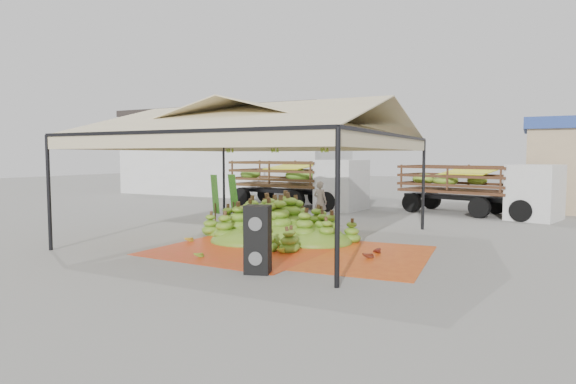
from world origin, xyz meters
The scene contains 17 objects.
ground centered at (0.00, 0.00, 0.00)m, with size 90.00×90.00×0.00m, color slate.
canopy_tent centered at (0.00, 0.00, 3.30)m, with size 8.10×8.10×4.00m.
building_white centered at (-10.00, 14.00, 2.71)m, with size 14.30×6.30×5.40m.
tarp_left centered at (0.47, -1.64, 0.01)m, with size 4.25×4.05×0.01m, color red.
tarp_right centered at (3.16, -1.14, 0.01)m, with size 3.90×4.10×0.01m, color #D15413.
banana_heap centered at (0.34, 0.34, 0.58)m, with size 5.39×4.43×1.16m, color #4F7718.
hand_yellow_a centered at (1.51, -1.68, 0.11)m, with size 0.50×0.41×0.23m, color gold.
hand_yellow_b centered at (-1.59, -1.38, 0.10)m, with size 0.44×0.36×0.20m, color #AD8522.
hand_red_a centered at (3.70, -1.19, 0.10)m, with size 0.43×0.35×0.20m, color #541C13.
hand_red_b centered at (3.70, -0.62, 0.10)m, with size 0.44×0.36×0.20m, color #581A14.
hand_green centered at (-0.02, -2.97, 0.09)m, with size 0.39×0.32×0.18m, color #507318.
hanging_bunches centered at (0.76, -0.43, 2.62)m, with size 3.24×0.24×0.20m.
speaker_stack centered at (2.11, -3.70, 0.72)m, with size 0.63×0.59×1.43m.
banana_leaves centered at (-2.06, 1.07, 0.00)m, with size 0.96×1.36×3.70m, color #237B21, non-canonical shape.
vendor centered at (0.18, 4.21, 0.76)m, with size 0.56×0.37×1.53m, color gray.
truck_left centered at (-2.63, 8.58, 1.41)m, with size 6.87×3.06×2.28m.
truck_right centered at (5.43, 8.99, 1.31)m, with size 6.54×3.77×2.13m.
Camera 1 is at (7.17, -12.32, 2.47)m, focal length 30.00 mm.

